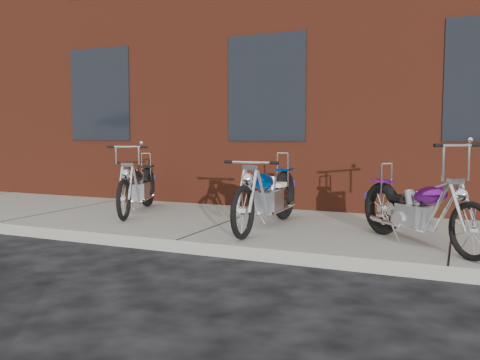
% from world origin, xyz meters
% --- Properties ---
extents(ground, '(120.00, 120.00, 0.00)m').
position_xyz_m(ground, '(0.00, 0.00, 0.00)').
color(ground, black).
rests_on(ground, ground).
extents(sidewalk, '(22.00, 3.00, 0.15)m').
position_xyz_m(sidewalk, '(0.00, 1.50, 0.07)').
color(sidewalk, gray).
rests_on(sidewalk, ground).
extents(building_brick, '(22.00, 10.00, 8.00)m').
position_xyz_m(building_brick, '(0.00, 8.00, 4.00)').
color(building_brick, '#5E2414').
rests_on(building_brick, ground).
extents(chopper_purple, '(1.52, 1.55, 1.16)m').
position_xyz_m(chopper_purple, '(2.65, 0.87, 0.52)').
color(chopper_purple, black).
rests_on(chopper_purple, sidewalk).
extents(chopper_blue, '(0.55, 2.27, 0.99)m').
position_xyz_m(chopper_blue, '(0.70, 1.23, 0.56)').
color(chopper_blue, black).
rests_on(chopper_blue, sidewalk).
extents(chopper_third, '(0.88, 2.05, 1.09)m').
position_xyz_m(chopper_third, '(-1.70, 1.66, 0.54)').
color(chopper_third, black).
rests_on(chopper_third, sidewalk).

